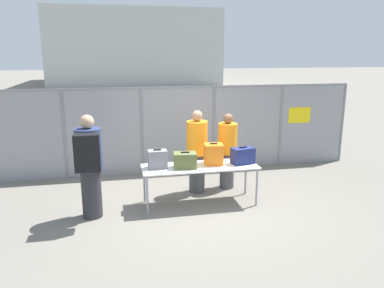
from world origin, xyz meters
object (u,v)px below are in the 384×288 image
at_px(security_worker_near, 197,151).
at_px(security_worker_far, 227,150).
at_px(suitcase_grey, 157,159).
at_px(suitcase_orange, 213,154).
at_px(inspection_table, 200,169).
at_px(traveler_hooded, 89,163).
at_px(suitcase_navy, 243,156).
at_px(utility_trailer, 238,132).
at_px(suitcase_olive, 185,160).

height_order(security_worker_near, security_worker_far, security_worker_near).
distance_m(suitcase_grey, suitcase_orange, 1.08).
height_order(suitcase_orange, security_worker_far, security_worker_far).
bearing_deg(inspection_table, traveler_hooded, -173.21).
height_order(suitcase_navy, utility_trailer, suitcase_navy).
relative_size(security_worker_near, utility_trailer, 0.40).
bearing_deg(inspection_table, security_worker_far, 44.60).
bearing_deg(security_worker_far, suitcase_olive, 53.90).
bearing_deg(suitcase_grey, security_worker_far, 24.47).
height_order(traveler_hooded, security_worker_far, traveler_hooded).
relative_size(security_worker_far, utility_trailer, 0.37).
xyz_separation_m(inspection_table, suitcase_grey, (-0.80, 0.05, 0.22)).
relative_size(suitcase_grey, suitcase_orange, 0.86).
bearing_deg(suitcase_orange, inspection_table, -165.33).
xyz_separation_m(inspection_table, suitcase_olive, (-0.30, -0.05, 0.20)).
relative_size(suitcase_olive, security_worker_far, 0.28).
distance_m(security_worker_near, utility_trailer, 4.43).
xyz_separation_m(inspection_table, security_worker_far, (0.77, 0.76, 0.13)).
bearing_deg(suitcase_orange, suitcase_navy, -8.05).
xyz_separation_m(security_worker_near, utility_trailer, (2.19, 3.82, -0.51)).
bearing_deg(inspection_table, suitcase_orange, 14.67).
height_order(inspection_table, security_worker_far, security_worker_far).
bearing_deg(suitcase_orange, security_worker_far, 54.46).
xyz_separation_m(security_worker_near, security_worker_far, (0.69, 0.11, -0.05)).
bearing_deg(utility_trailer, security_worker_near, -119.85).
distance_m(suitcase_navy, security_worker_near, 1.01).
bearing_deg(security_worker_near, traveler_hooded, 23.69).
bearing_deg(suitcase_olive, suitcase_orange, 11.61).
bearing_deg(suitcase_grey, suitcase_orange, 1.38).
xyz_separation_m(traveler_hooded, utility_trailer, (4.28, 4.71, -0.63)).
distance_m(suitcase_olive, utility_trailer, 5.22).
bearing_deg(suitcase_olive, traveler_hooded, -173.53).
relative_size(suitcase_grey, suitcase_olive, 0.81).
bearing_deg(suitcase_grey, suitcase_olive, -10.44).
distance_m(inspection_table, suitcase_grey, 0.83).
bearing_deg(security_worker_near, inspection_table, 82.99).
height_order(suitcase_orange, security_worker_near, security_worker_near).
height_order(suitcase_grey, suitcase_orange, suitcase_orange).
distance_m(suitcase_olive, security_worker_near, 0.80).
distance_m(suitcase_grey, suitcase_navy, 1.65).
xyz_separation_m(suitcase_orange, security_worker_far, (0.49, 0.69, -0.12)).
relative_size(traveler_hooded, utility_trailer, 0.42).
distance_m(suitcase_orange, utility_trailer, 4.86).
bearing_deg(suitcase_navy, utility_trailer, 72.26).
bearing_deg(security_worker_near, utility_trailer, -119.26).
bearing_deg(suitcase_orange, security_worker_near, 108.55).
xyz_separation_m(traveler_hooded, security_worker_near, (2.09, 0.89, -0.12)).
bearing_deg(inspection_table, suitcase_navy, -0.41).
bearing_deg(suitcase_navy, security_worker_near, 139.01).
distance_m(suitcase_navy, traveler_hooded, 2.86).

